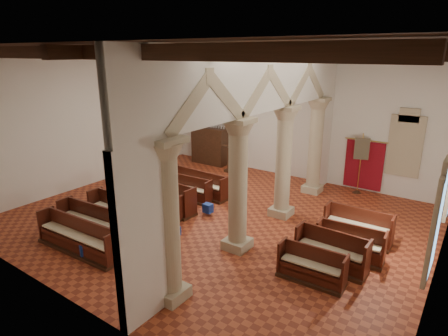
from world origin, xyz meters
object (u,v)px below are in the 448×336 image
lectern (231,160)px  processional_banner (359,175)px  nave_pew_0 (79,241)px  aisle_pew_0 (311,270)px  pipe_organ (210,139)px

lectern → processional_banner: size_ratio=0.55×
lectern → processional_banner: 6.21m
nave_pew_0 → aisle_pew_0: nave_pew_0 is taller
pipe_organ → aisle_pew_0: pipe_organ is taller
nave_pew_0 → processional_banner: bearing=58.7°
pipe_organ → processional_banner: (7.94, -0.01, -0.54)m
aisle_pew_0 → nave_pew_0: bearing=-160.2°
processional_banner → lectern: bearing=169.2°
processional_banner → aisle_pew_0: bearing=-99.7°
pipe_organ → processional_banner: pipe_organ is taller
lectern → nave_pew_0: lectern is taller
processional_banner → nave_pew_0: 11.34m
lectern → processional_banner: bearing=5.7°
aisle_pew_0 → pipe_organ: bearing=138.2°
pipe_organ → processional_banner: bearing=-0.0°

